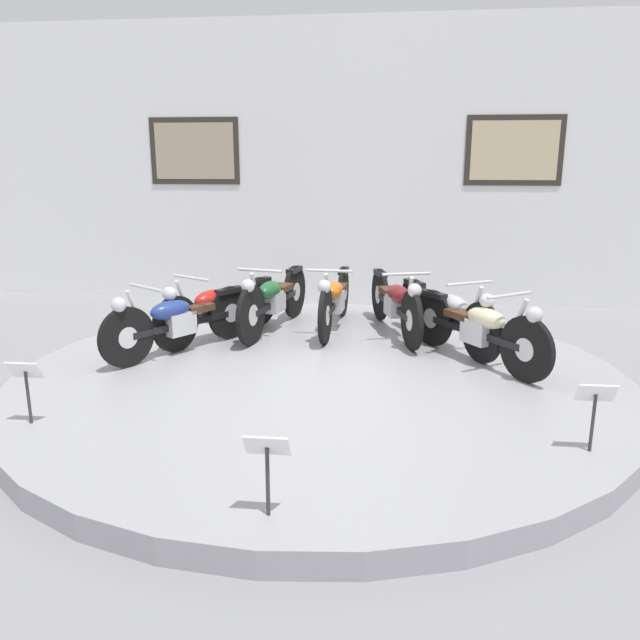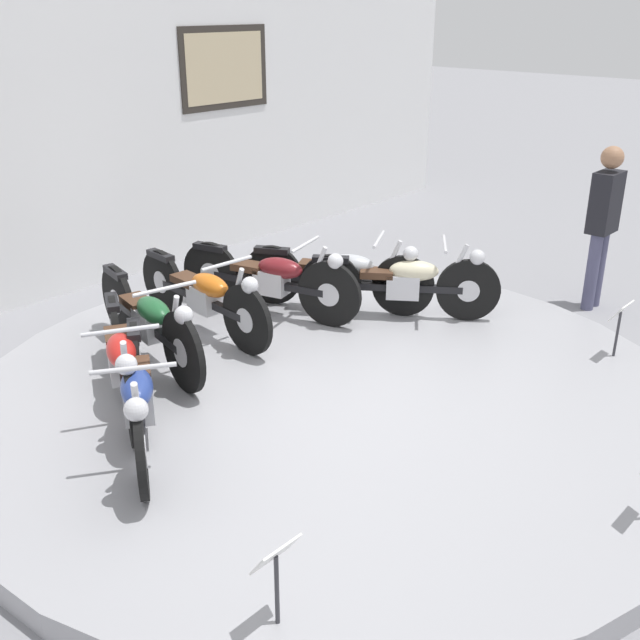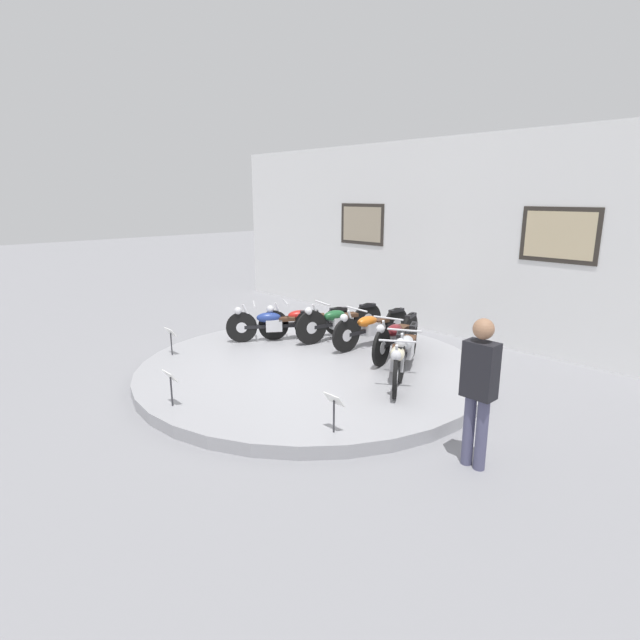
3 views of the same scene
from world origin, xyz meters
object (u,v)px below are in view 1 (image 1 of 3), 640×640
object	(u,v)px
motorcycle_blue	(179,319)
motorcycle_silver	(447,312)
info_placard_front_right	(595,402)
motorcycle_orange	(335,298)
motorcycle_cream	(478,327)
info_placard_front_centre	(267,457)
motorcycle_red	(218,307)
motorcycle_green	(273,298)
motorcycle_maroon	(396,302)
info_placard_front_left	(26,379)

from	to	relation	value
motorcycle_blue	motorcycle_silver	xyz separation A→B (m)	(2.84, 0.59, 0.01)
info_placard_front_right	motorcycle_orange	bearing A→B (deg)	124.30
motorcycle_silver	motorcycle_orange	bearing A→B (deg)	156.37
motorcycle_cream	info_placard_front_right	world-z (taller)	motorcycle_cream
motorcycle_silver	info_placard_front_centre	bearing A→B (deg)	-109.77
motorcycle_red	motorcycle_cream	bearing A→B (deg)	-11.63
motorcycle_green	info_placard_front_right	bearing A→B (deg)	-46.07
info_placard_front_centre	motorcycle_red	bearing A→B (deg)	109.79
motorcycle_blue	motorcycle_green	xyz separation A→B (m)	(0.83, 1.00, 0.03)
motorcycle_blue	motorcycle_maroon	bearing A→B (deg)	23.76
motorcycle_orange	motorcycle_silver	xyz separation A→B (m)	(1.29, -0.57, -0.01)
motorcycle_green	info_placard_front_left	bearing A→B (deg)	-115.10
motorcycle_orange	motorcycle_blue	bearing A→B (deg)	-143.34
motorcycle_orange	info_placard_front_centre	xyz separation A→B (m)	(0.00, -4.15, -0.02)
motorcycle_maroon	info_placard_front_right	world-z (taller)	motorcycle_maroon
motorcycle_green	info_placard_front_centre	world-z (taller)	motorcycle_green
motorcycle_orange	info_placard_front_left	distance (m)	3.73
motorcycle_silver	motorcycle_cream	bearing A→B (deg)	-65.81
motorcycle_orange	motorcycle_maroon	xyz separation A→B (m)	(0.73, -0.15, 0.00)
motorcycle_green	motorcycle_maroon	bearing A→B (deg)	-0.02
motorcycle_green	info_placard_front_centre	xyz separation A→B (m)	(0.73, -4.00, -0.03)
info_placard_front_right	motorcycle_silver	bearing A→B (deg)	107.84
motorcycle_orange	info_placard_front_right	size ratio (longest dim) A/B	3.89
info_placard_front_right	motorcycle_maroon	bearing A→B (deg)	115.05
motorcycle_cream	info_placard_front_right	bearing A→B (deg)	-74.18
motorcycle_orange	motorcycle_cream	distance (m)	1.93
motorcycle_red	motorcycle_orange	size ratio (longest dim) A/B	0.87
motorcycle_silver	info_placard_front_centre	size ratio (longest dim) A/B	3.44
motorcycle_red	motorcycle_orange	xyz separation A→B (m)	(1.29, 0.57, 0.02)
motorcycle_orange	motorcycle_red	bearing A→B (deg)	-156.27
motorcycle_orange	motorcycle_silver	distance (m)	1.41
motorcycle_blue	motorcycle_orange	distance (m)	1.93
motorcycle_red	motorcycle_orange	distance (m)	1.41
motorcycle_orange	motorcycle_maroon	distance (m)	0.75
motorcycle_maroon	info_placard_front_centre	xyz separation A→B (m)	(-0.73, -4.00, -0.02)
motorcycle_silver	info_placard_front_left	bearing A→B (deg)	-143.41
info_placard_front_left	info_placard_front_right	xyz separation A→B (m)	(4.20, 0.00, 0.00)
motorcycle_green	info_placard_front_left	world-z (taller)	motorcycle_green
motorcycle_green	motorcycle_cream	size ratio (longest dim) A/B	1.22
motorcycle_blue	motorcycle_maroon	size ratio (longest dim) A/B	0.85
motorcycle_green	motorcycle_orange	distance (m)	0.74
motorcycle_orange	info_placard_front_right	distance (m)	3.73
motorcycle_orange	motorcycle_silver	world-z (taller)	motorcycle_orange
motorcycle_red	info_placard_front_right	bearing A→B (deg)	-36.58
motorcycle_green	motorcycle_orange	bearing A→B (deg)	11.61
motorcycle_maroon	info_placard_front_centre	size ratio (longest dim) A/B	3.79
motorcycle_maroon	info_placard_front_centre	world-z (taller)	motorcycle_maroon
motorcycle_red	motorcycle_silver	xyz separation A→B (m)	(2.58, 0.00, 0.01)
motorcycle_maroon	info_placard_front_centre	bearing A→B (deg)	-100.31
motorcycle_silver	info_placard_front_right	world-z (taller)	motorcycle_silver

